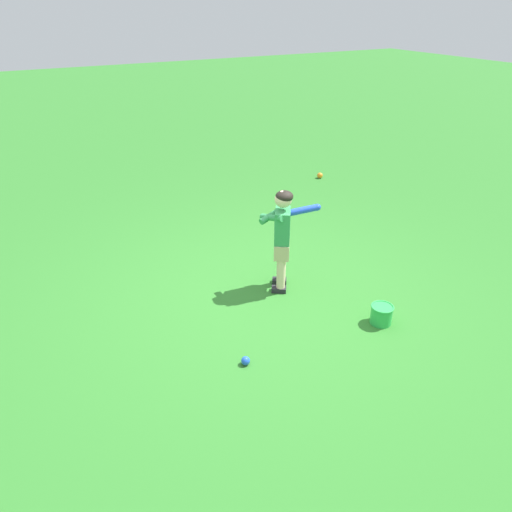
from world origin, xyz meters
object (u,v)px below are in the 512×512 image
Objects in this scene: play_ball_midfield at (246,361)px; play_ball_far_left at (320,175)px; toy_bucket at (381,314)px; child_batter at (283,231)px.

play_ball_far_left is at bearing -42.54° from play_ball_midfield.
play_ball_midfield is at bearing 86.33° from toy_bucket.
play_ball_midfield is (-0.91, 0.90, -0.61)m from child_batter.
play_ball_midfield is 0.78× the size of play_ball_far_left.
toy_bucket reaches higher than play_ball_midfield.
child_batter is 3.64m from play_ball_far_left.
child_batter is 14.42× the size of play_ball_midfield.
toy_bucket is (-0.09, -1.39, 0.06)m from play_ball_midfield.
play_ball_far_left is at bearing -27.37° from toy_bucket.
play_ball_far_left is (2.68, -2.39, -0.60)m from child_batter.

